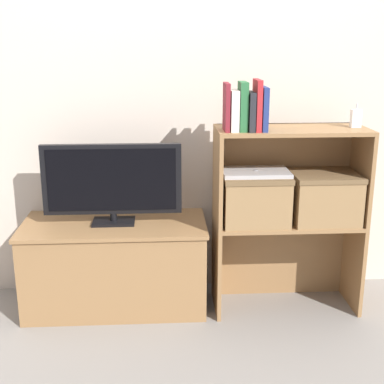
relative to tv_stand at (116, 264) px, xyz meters
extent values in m
plane|color=gray|center=(0.41, -0.22, -0.24)|extent=(16.00, 16.00, 0.00)
cube|color=beige|center=(0.41, 0.26, 0.96)|extent=(10.00, 0.05, 2.40)
cube|color=olive|center=(0.00, 0.00, -0.01)|extent=(0.95, 0.44, 0.46)
cube|color=olive|center=(0.00, 0.00, 0.23)|extent=(0.97, 0.46, 0.02)
cube|color=black|center=(0.00, 0.00, 0.25)|extent=(0.22, 0.14, 0.02)
cylinder|color=black|center=(0.00, 0.00, 0.27)|extent=(0.04, 0.04, 0.04)
cube|color=black|center=(0.00, 0.00, 0.48)|extent=(0.72, 0.03, 0.37)
cube|color=black|center=(0.00, -0.02, 0.48)|extent=(0.66, 0.00, 0.32)
cube|color=olive|center=(0.54, -0.06, 0.01)|extent=(0.02, 0.33, 0.50)
cube|color=olive|center=(1.29, -0.06, 0.01)|extent=(0.02, 0.33, 0.50)
cube|color=olive|center=(0.92, 0.09, 0.01)|extent=(0.73, 0.02, 0.50)
cube|color=olive|center=(0.92, -0.06, 0.25)|extent=(0.73, 0.33, 0.02)
cube|color=olive|center=(0.54, -0.06, 0.50)|extent=(0.02, 0.33, 0.49)
cube|color=olive|center=(1.29, -0.06, 0.50)|extent=(0.02, 0.33, 0.49)
cube|color=olive|center=(0.92, 0.09, 0.50)|extent=(0.73, 0.02, 0.49)
cube|color=olive|center=(0.92, -0.06, 0.73)|extent=(0.73, 0.33, 0.02)
cube|color=maroon|center=(0.57, -0.12, 0.86)|extent=(0.02, 0.13, 0.23)
cube|color=silver|center=(0.61, -0.12, 0.84)|extent=(0.04, 0.13, 0.20)
cube|color=#286638|center=(0.65, -0.12, 0.86)|extent=(0.04, 0.12, 0.23)
cube|color=#232328|center=(0.69, -0.12, 0.84)|extent=(0.03, 0.15, 0.19)
cube|color=#B22328|center=(0.72, -0.12, 0.87)|extent=(0.03, 0.15, 0.25)
cube|color=navy|center=(0.75, -0.12, 0.85)|extent=(0.03, 0.14, 0.21)
cube|color=white|center=(1.24, -0.06, 0.79)|extent=(0.05, 0.03, 0.09)
cylinder|color=silver|center=(1.24, -0.06, 0.85)|extent=(0.01, 0.01, 0.03)
cube|color=#937047|center=(0.73, -0.07, 0.38)|extent=(0.33, 0.29, 0.26)
cube|color=brown|center=(0.73, -0.07, 0.50)|extent=(0.34, 0.29, 0.02)
cube|color=#937047|center=(1.10, -0.07, 0.38)|extent=(0.33, 0.29, 0.26)
cube|color=brown|center=(1.10, -0.07, 0.50)|extent=(0.34, 0.29, 0.02)
cube|color=#BCBCC1|center=(0.73, -0.07, 0.52)|extent=(0.34, 0.22, 0.02)
cylinder|color=#99999E|center=(0.73, -0.07, 0.53)|extent=(0.02, 0.02, 0.00)
camera|label=1|loc=(0.26, -2.69, 1.18)|focal=50.00mm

